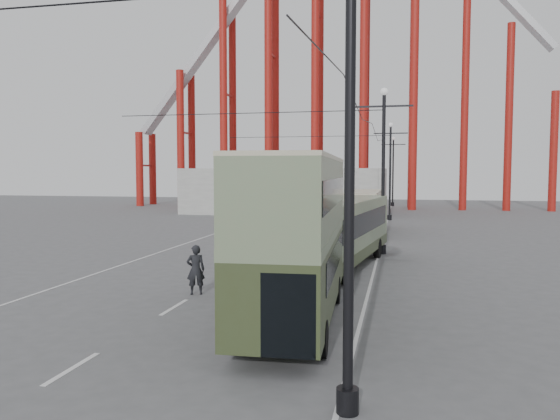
% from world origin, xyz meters
% --- Properties ---
extents(ground, '(160.00, 160.00, 0.00)m').
position_xyz_m(ground, '(0.00, 0.00, 0.00)').
color(ground, '#555558').
rests_on(ground, ground).
extents(road_markings, '(12.52, 120.00, 0.01)m').
position_xyz_m(road_markings, '(-0.86, 19.70, 0.01)').
color(road_markings, silver).
rests_on(road_markings, ground).
extents(lamp_post_mid, '(3.20, 0.44, 9.32)m').
position_xyz_m(lamp_post_mid, '(5.60, 18.00, 4.68)').
color(lamp_post_mid, black).
rests_on(lamp_post_mid, ground).
extents(lamp_post_far, '(3.20, 0.44, 9.32)m').
position_xyz_m(lamp_post_far, '(5.60, 40.00, 4.68)').
color(lamp_post_far, black).
rests_on(lamp_post_far, ground).
extents(lamp_post_distant, '(3.20, 0.44, 9.32)m').
position_xyz_m(lamp_post_distant, '(5.60, 62.00, 4.68)').
color(lamp_post_distant, black).
rests_on(lamp_post_distant, ground).
extents(roller_coaster, '(52.95, 5.00, 55.48)m').
position_xyz_m(roller_coaster, '(-2.49, 56.89, 22.92)').
color(roller_coaster, maroon).
rests_on(roller_coaster, ground).
extents(fairground_shed, '(22.00, 10.00, 5.00)m').
position_xyz_m(fairground_shed, '(-6.00, 47.00, 2.50)').
color(fairground_shed, '#9C9C97').
rests_on(fairground_shed, ground).
extents(double_decker_bus, '(2.90, 9.65, 5.12)m').
position_xyz_m(double_decker_bus, '(3.44, 3.04, 2.87)').
color(double_decker_bus, '#363F22').
rests_on(double_decker_bus, ground).
extents(single_decker_green, '(4.18, 11.90, 3.29)m').
position_xyz_m(single_decker_green, '(3.75, 13.11, 1.86)').
color(single_decker_green, gray).
rests_on(single_decker_green, ground).
extents(single_decker_cream, '(2.64, 10.18, 3.16)m').
position_xyz_m(single_decker_cream, '(3.74, 29.04, 1.78)').
color(single_decker_cream, beige).
rests_on(single_decker_cream, ground).
extents(pedestrian, '(0.82, 0.69, 1.90)m').
position_xyz_m(pedestrian, '(-0.99, 6.01, 0.95)').
color(pedestrian, black).
rests_on(pedestrian, ground).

